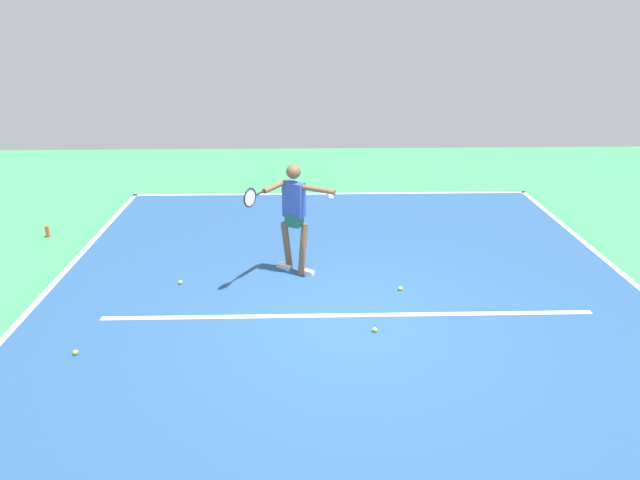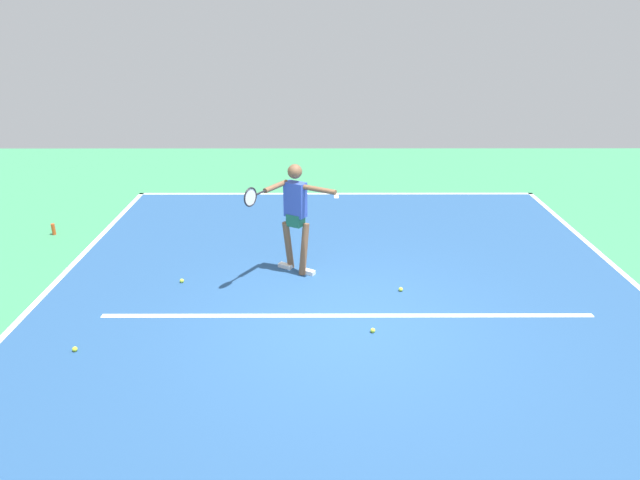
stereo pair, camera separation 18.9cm
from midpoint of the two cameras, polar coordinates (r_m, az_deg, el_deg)
name	(u,v)px [view 2 (the right image)]	position (r m, az deg, el deg)	size (l,w,h in m)	color
ground_plane	(348,323)	(7.98, 3.54, -8.33)	(21.59, 21.59, 0.00)	#388456
court_surface	(348,323)	(7.98, 3.54, -8.32)	(9.35, 12.12, 0.00)	navy
court_line_baseline_near	(336,194)	(13.50, 2.03, 4.68)	(9.35, 0.10, 0.01)	white
court_line_sideline_right	(16,323)	(8.97, -27.72, -7.41)	(0.10, 12.12, 0.01)	white
court_line_service	(347,316)	(8.15, 3.45, -7.59)	(7.01, 0.10, 0.01)	white
court_line_centre_mark	(336,196)	(13.31, 2.06, 4.42)	(0.10, 0.30, 0.01)	white
tennis_player	(295,211)	(9.05, -1.97, 2.92)	(1.36, 1.05, 1.83)	brown
tennis_ball_near_player	(373,330)	(7.77, 6.03, -9.03)	(0.07, 0.07, 0.07)	#C6E53D
tennis_ball_by_sideline	(182,281)	(9.31, -13.16, -4.01)	(0.07, 0.07, 0.07)	#C6E53D
tennis_ball_near_service_line	(401,289)	(8.90, 8.73, -4.92)	(0.07, 0.07, 0.07)	#C6E53D
tennis_ball_centre_court	(75,349)	(7.94, -22.80, -10.08)	(0.07, 0.07, 0.07)	#CCE033
water_bottle	(53,229)	(12.07, -24.82, 0.99)	(0.07, 0.07, 0.22)	#D84C1E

